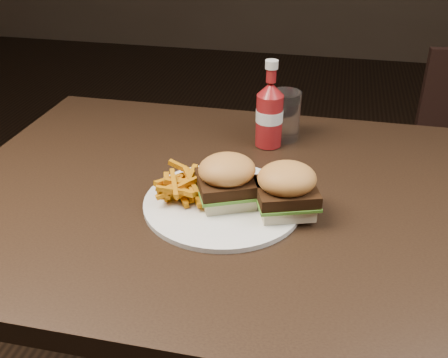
% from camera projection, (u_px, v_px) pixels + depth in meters
% --- Properties ---
extents(dining_table, '(1.20, 0.80, 0.04)m').
position_uv_depth(dining_table, '(261.00, 204.00, 1.00)').
color(dining_table, black).
rests_on(dining_table, ground).
extents(plate, '(0.29, 0.29, 0.01)m').
position_uv_depth(plate, '(223.00, 203.00, 0.95)').
color(plate, white).
rests_on(plate, dining_table).
extents(sandwich_half_a, '(0.12, 0.12, 0.02)m').
position_uv_depth(sandwich_half_a, '(227.00, 196.00, 0.94)').
color(sandwich_half_a, beige).
rests_on(sandwich_half_a, plate).
extents(sandwich_half_b, '(0.11, 0.11, 0.02)m').
position_uv_depth(sandwich_half_b, '(285.00, 205.00, 0.92)').
color(sandwich_half_b, beige).
rests_on(sandwich_half_b, plate).
extents(fries_pile, '(0.15, 0.15, 0.05)m').
position_uv_depth(fries_pile, '(188.00, 185.00, 0.96)').
color(fries_pile, '#C47800').
rests_on(fries_pile, plate).
extents(ketchup_bottle, '(0.07, 0.07, 0.12)m').
position_uv_depth(ketchup_bottle, '(269.00, 120.00, 1.14)').
color(ketchup_bottle, maroon).
rests_on(ketchup_bottle, dining_table).
extents(tumbler, '(0.08, 0.08, 0.11)m').
position_uv_depth(tumbler, '(285.00, 115.00, 1.18)').
color(tumbler, white).
rests_on(tumbler, dining_table).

